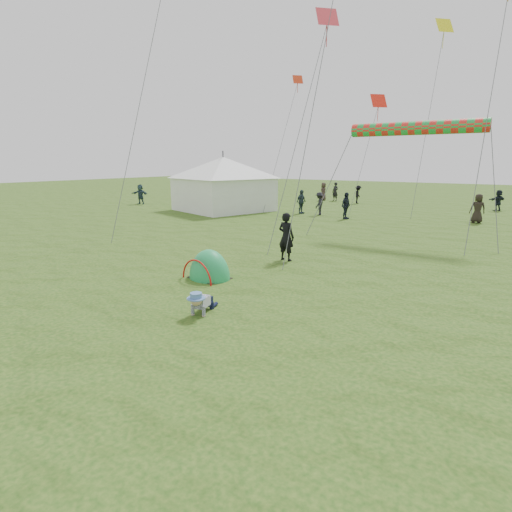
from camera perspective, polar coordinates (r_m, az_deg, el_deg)
The scene contains 20 objects.
ground at distance 10.84m, azimuth -9.76°, elevation -7.04°, with size 140.00×140.00×0.00m, color #1B4211.
crawling_toddler at distance 10.16m, azimuth -7.90°, elevation -6.47°, with size 0.58×0.83×0.64m, color black, non-canonical shape.
popup_tent at distance 13.25m, azimuth -6.63°, elevation -3.13°, with size 1.48×1.22×1.91m, color #18934D.
standing_adult at distance 15.33m, azimuth 4.34°, elevation 2.76°, with size 0.68×0.44×1.86m, color black.
event_marquee at distance 31.32m, azimuth -4.67°, elevation 10.48°, with size 6.34×6.34×4.36m, color white, non-canonical shape.
crowd_person_2 at distance 27.18m, azimuth 12.71°, elevation 7.01°, with size 1.03×0.43×1.76m, color #1A212E.
crowd_person_3 at distance 28.82m, azimuth 9.02°, elevation 7.39°, with size 1.05×0.60×1.63m, color black.
crowd_person_4 at distance 28.38m, azimuth 29.10°, elevation 5.95°, with size 0.88×0.57×1.80m, color black.
crowd_person_5 at distance 36.18m, azimuth 31.30°, elevation 6.80°, with size 1.50×0.48×1.61m, color black.
crowd_person_8 at distance 29.51m, azimuth 6.47°, elevation 7.70°, with size 1.01×0.42×1.73m, color #2D3F48.
crowd_person_9 at distance 37.67m, azimuth 14.37°, elevation 8.51°, with size 1.05×0.60×1.62m, color black.
crowd_person_10 at distance 39.87m, azimuth 9.61°, elevation 9.06°, with size 0.85×0.55×1.73m, color #382A26.
crowd_person_11 at distance 37.41m, azimuth -16.19°, elevation 8.47°, with size 1.63×0.52×1.76m, color #273A45.
crowd_person_12 at distance 39.58m, azimuth 11.26°, elevation 9.00°, with size 0.65×0.43×1.79m, color black.
crowd_person_13 at distance 42.62m, azimuth -1.43°, elevation 9.52°, with size 0.85×0.66×1.75m, color black.
rainbow_tube_kite at distance 21.14m, azimuth 21.90°, elevation 16.59°, with size 0.64×0.64×6.14m, color red.
diamond_kite_0 at distance 21.35m, azimuth 10.16°, elevation 30.62°, with size 1.00×1.00×0.00m, color #E4313C.
diamond_kite_2 at distance 34.62m, azimuth 25.34°, elevation 27.64°, with size 1.18×1.18×0.00m, color yellow.
diamond_kite_6 at distance 33.57m, azimuth 17.12°, elevation 20.44°, with size 1.18×1.18×0.00m, color red.
diamond_kite_7 at distance 34.62m, azimuth 5.99°, elevation 23.80°, with size 0.79×0.79×0.00m, color red.
Camera 1 is at (7.07, -7.31, 3.75)m, focal length 28.00 mm.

